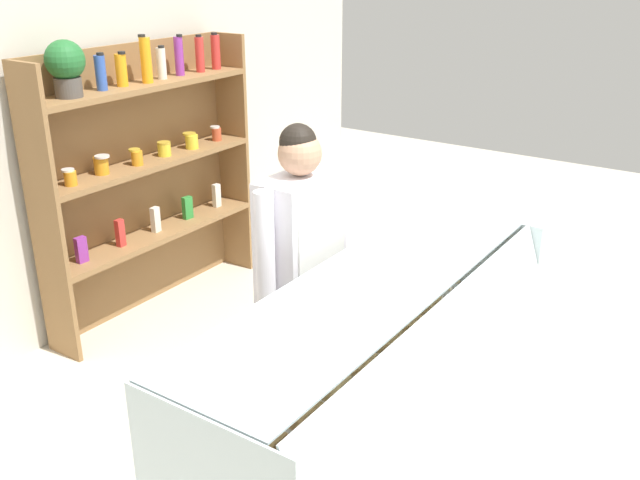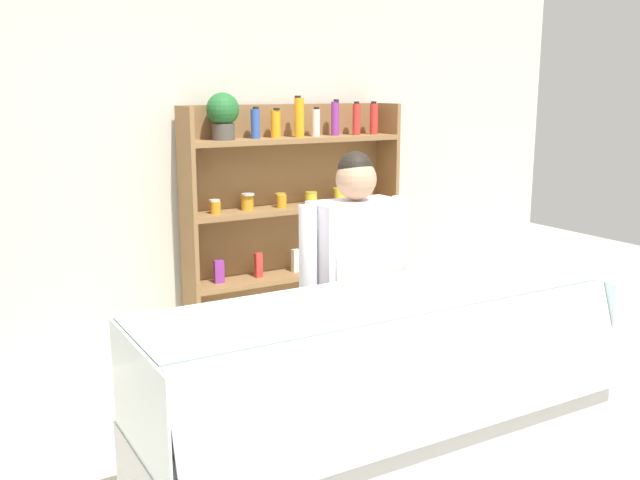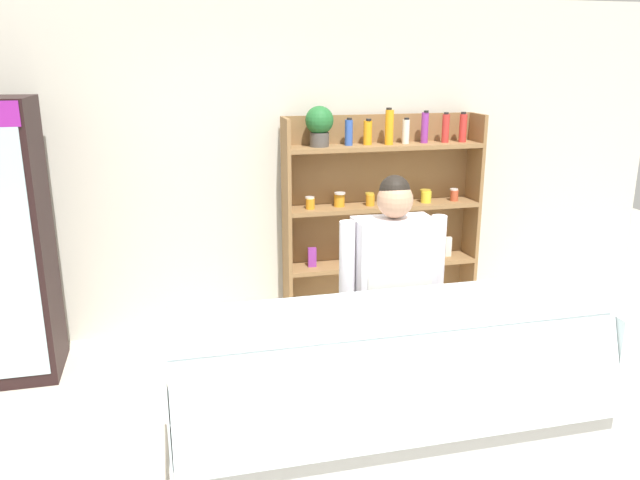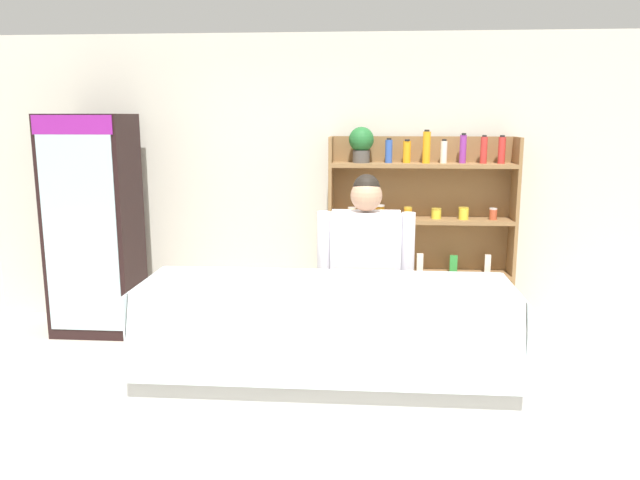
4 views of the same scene
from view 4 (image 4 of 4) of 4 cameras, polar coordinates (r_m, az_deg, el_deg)
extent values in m
plane|color=beige|center=(4.04, -0.05, -17.70)|extent=(12.00, 12.00, 0.00)
cube|color=beige|center=(5.91, 1.75, 5.34)|extent=(6.80, 0.10, 2.70)
cube|color=black|center=(5.98, -19.94, 1.26)|extent=(0.73, 0.56, 1.98)
cube|color=silver|center=(5.73, -21.10, 0.76)|extent=(0.65, 0.01, 1.78)
cube|color=#8C1E8C|center=(5.64, -21.77, 9.76)|extent=(0.69, 0.01, 0.16)
cylinder|color=red|center=(6.03, -22.39, -5.12)|extent=(0.06, 0.06, 0.19)
cylinder|color=red|center=(5.96, -21.06, -5.36)|extent=(0.06, 0.06, 0.16)
cylinder|color=orange|center=(5.90, -19.72, -5.35)|extent=(0.06, 0.06, 0.18)
cylinder|color=red|center=(5.83, -18.34, -5.30)|extent=(0.07, 0.07, 0.21)
cylinder|color=silver|center=(5.91, -22.76, -0.32)|extent=(0.06, 0.06, 0.17)
cylinder|color=#3356B2|center=(5.84, -21.44, -0.17)|extent=(0.05, 0.05, 0.21)
cylinder|color=silver|center=(5.78, -20.06, -0.36)|extent=(0.06, 0.06, 0.17)
cylinder|color=#9E6623|center=(5.71, -18.66, -0.35)|extent=(0.06, 0.06, 0.18)
cylinder|color=#2D8C38|center=(5.82, -22.95, 4.99)|extent=(0.07, 0.07, 0.22)
cylinder|color=#9E6623|center=(5.73, -21.11, 4.90)|extent=(0.06, 0.06, 0.19)
cylinder|color=#2D8C38|center=(5.65, -19.22, 4.74)|extent=(0.06, 0.06, 0.15)
cube|color=olive|center=(5.87, 9.07, 0.63)|extent=(1.67, 0.02, 1.78)
cube|color=olive|center=(5.73, 0.98, 0.50)|extent=(0.03, 0.28, 1.78)
cube|color=olive|center=(5.86, 17.19, 0.25)|extent=(0.03, 0.28, 1.78)
cube|color=olive|center=(5.81, 9.07, -3.07)|extent=(1.61, 0.28, 0.04)
cube|color=olive|center=(5.71, 9.23, 1.78)|extent=(1.61, 0.28, 0.04)
cube|color=olive|center=(5.65, 9.38, 6.77)|extent=(1.61, 0.28, 0.04)
cylinder|color=#4C4742|center=(5.63, 3.78, 7.63)|extent=(0.15, 0.15, 0.11)
sphere|color=#22662D|center=(5.62, 3.80, 9.16)|extent=(0.22, 0.22, 0.22)
cylinder|color=#3356B2|center=(5.64, 6.31, 8.06)|extent=(0.06, 0.06, 0.20)
cylinder|color=black|center=(5.62, 6.33, 9.17)|extent=(0.04, 0.04, 0.02)
cylinder|color=orange|center=(5.65, 7.94, 7.97)|extent=(0.07, 0.07, 0.19)
cylinder|color=black|center=(5.63, 7.98, 9.03)|extent=(0.04, 0.04, 0.02)
cylinder|color=orange|center=(5.62, 9.72, 8.33)|extent=(0.07, 0.07, 0.28)
cylinder|color=black|center=(5.64, 9.75, 9.83)|extent=(0.04, 0.04, 0.02)
cylinder|color=silver|center=(5.67, 11.24, 7.89)|extent=(0.06, 0.06, 0.19)
cylinder|color=black|center=(5.66, 11.30, 8.95)|extent=(0.04, 0.04, 0.02)
cylinder|color=purple|center=(5.70, 12.94, 8.10)|extent=(0.06, 0.06, 0.25)
cylinder|color=black|center=(5.68, 13.02, 9.43)|extent=(0.04, 0.04, 0.02)
cylinder|color=red|center=(5.71, 14.74, 7.94)|extent=(0.06, 0.06, 0.23)
cylinder|color=black|center=(5.71, 14.80, 9.18)|extent=(0.04, 0.04, 0.02)
cylinder|color=red|center=(5.73, 16.28, 7.87)|extent=(0.06, 0.06, 0.23)
cylinder|color=black|center=(5.74, 16.34, 9.10)|extent=(0.04, 0.04, 0.02)
cylinder|color=orange|center=(5.67, 2.91, 2.46)|extent=(0.07, 0.07, 0.08)
cylinder|color=silver|center=(5.68, 2.92, 2.96)|extent=(0.07, 0.07, 0.01)
cylinder|color=orange|center=(5.70, 5.45, 2.58)|extent=(0.09, 0.09, 0.11)
cylinder|color=silver|center=(5.67, 5.47, 3.15)|extent=(0.09, 0.09, 0.01)
cylinder|color=orange|center=(5.67, 8.04, 2.40)|extent=(0.07, 0.07, 0.09)
cylinder|color=gold|center=(5.68, 8.05, 2.95)|extent=(0.07, 0.07, 0.01)
cylinder|color=yellow|center=(5.71, 10.58, 2.34)|extent=(0.09, 0.09, 0.08)
cylinder|color=gold|center=(5.71, 10.60, 2.81)|extent=(0.09, 0.09, 0.01)
cylinder|color=yellow|center=(5.72, 13.00, 2.32)|extent=(0.09, 0.09, 0.09)
cylinder|color=gold|center=(5.74, 12.99, 2.88)|extent=(0.09, 0.09, 0.01)
cylinder|color=#BF4C2D|center=(5.78, 15.56, 2.25)|extent=(0.07, 0.07, 0.09)
cylinder|color=silver|center=(5.78, 15.56, 2.77)|extent=(0.07, 0.07, 0.01)
cube|color=purple|center=(5.77, 3.03, -2.04)|extent=(0.07, 0.04, 0.16)
cube|color=red|center=(5.77, 6.07, -2.00)|extent=(0.05, 0.04, 0.18)
cube|color=silver|center=(5.79, 9.10, -2.07)|extent=(0.06, 0.05, 0.17)
cube|color=#2D8C38|center=(5.82, 12.11, -2.16)|extent=(0.07, 0.05, 0.16)
cube|color=silver|center=(5.87, 15.07, -2.14)|extent=(0.06, 0.04, 0.17)
cube|color=silver|center=(3.88, 0.51, -14.43)|extent=(2.18, 0.74, 0.55)
cube|color=white|center=(3.76, 0.51, -10.38)|extent=(2.12, 0.68, 0.03)
cube|color=silver|center=(3.36, 0.10, -9.32)|extent=(2.14, 0.16, 0.47)
cube|color=silver|center=(3.67, 0.58, -3.84)|extent=(2.14, 0.58, 0.01)
cube|color=silver|center=(3.91, -15.56, -6.75)|extent=(0.01, 0.70, 0.45)
cube|color=silver|center=(3.78, 17.21, -7.50)|extent=(0.01, 0.70, 0.45)
cube|color=tan|center=(3.99, -12.75, -8.77)|extent=(0.16, 0.14, 0.05)
cube|color=white|center=(3.79, -13.75, -9.86)|extent=(0.05, 0.03, 0.02)
cube|color=tan|center=(3.93, -9.53, -9.00)|extent=(0.16, 0.11, 0.04)
cube|color=white|center=(3.73, -10.36, -10.09)|extent=(0.05, 0.03, 0.02)
cube|color=tan|center=(3.88, -6.22, -9.08)|extent=(0.16, 0.12, 0.05)
cube|color=white|center=(3.68, -6.86, -10.28)|extent=(0.05, 0.03, 0.02)
cube|color=tan|center=(3.85, -2.83, -9.22)|extent=(0.17, 0.12, 0.05)
cube|color=white|center=(3.65, -3.28, -10.44)|extent=(0.05, 0.03, 0.02)
cube|color=tan|center=(3.83, 0.61, -9.37)|extent=(0.16, 0.11, 0.04)
cube|color=white|center=(3.62, 0.37, -10.56)|extent=(0.05, 0.03, 0.02)
cube|color=tan|center=(3.82, 4.07, -9.35)|extent=(0.17, 0.14, 0.06)
cube|color=white|center=(3.61, 4.04, -10.64)|extent=(0.05, 0.03, 0.02)
cube|color=tan|center=(3.83, 7.54, -9.51)|extent=(0.16, 0.11, 0.04)
cube|color=white|center=(3.62, 7.73, -10.68)|extent=(0.05, 0.03, 0.02)
cube|color=tan|center=(3.85, 10.99, -9.38)|extent=(0.17, 0.14, 0.06)
cube|color=white|center=(3.64, 11.38, -10.67)|extent=(0.05, 0.03, 0.02)
cube|color=beige|center=(3.88, 14.39, -9.43)|extent=(0.17, 0.12, 0.05)
cube|color=white|center=(3.68, 14.98, -10.62)|extent=(0.05, 0.03, 0.02)
cylinder|color=#A35B4C|center=(3.80, -13.60, -9.10)|extent=(0.19, 0.16, 0.14)
cylinder|color=tan|center=(3.74, -10.34, -9.29)|extent=(0.16, 0.16, 0.14)
cylinder|color=white|center=(3.64, 9.10, -9.41)|extent=(0.07, 0.07, 0.19)
cylinder|color=white|center=(3.65, 10.69, -9.42)|extent=(0.07, 0.07, 0.19)
cylinder|color=#4C4233|center=(4.36, 2.71, -10.16)|extent=(0.13, 0.13, 0.73)
cylinder|color=#4C4233|center=(4.36, 5.39, -10.20)|extent=(0.13, 0.13, 0.73)
cube|color=white|center=(4.16, 4.18, -1.57)|extent=(0.46, 0.24, 0.61)
cube|color=white|center=(4.12, 4.10, -6.34)|extent=(0.38, 0.01, 1.13)
cylinder|color=white|center=(4.16, 0.35, -1.10)|extent=(0.09, 0.09, 0.55)
cylinder|color=white|center=(4.16, 8.02, -1.22)|extent=(0.09, 0.09, 0.55)
sphere|color=tan|center=(4.09, 4.26, 4.07)|extent=(0.21, 0.21, 0.21)
sphere|color=black|center=(4.09, 4.27, 4.81)|extent=(0.18, 0.18, 0.18)
camera|label=1|loc=(3.43, -47.10, 13.99)|focal=40.00mm
camera|label=2|loc=(2.24, -56.84, 4.70)|focal=40.00mm
camera|label=3|loc=(1.51, -54.57, 16.31)|focal=35.00mm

